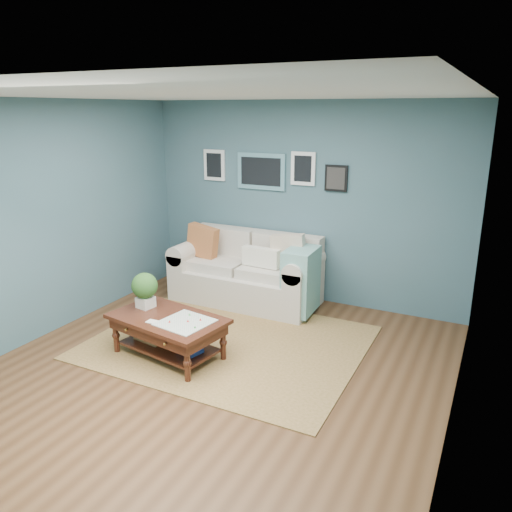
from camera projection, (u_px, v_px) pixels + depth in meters
The scene contains 4 objects.
room_shell at pixel (206, 245), 4.67m from camera, with size 5.00×5.02×2.70m.
area_rug at pixel (229, 342), 5.73m from camera, with size 2.97×2.38×0.01m, color brown.
loveseat at pixel (252, 272), 6.85m from camera, with size 2.04×0.93×1.05m.
coffee_table at pixel (164, 322), 5.36m from camera, with size 1.33×0.90×0.86m.
Camera 1 is at (2.42, -3.77, 2.59)m, focal length 35.00 mm.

